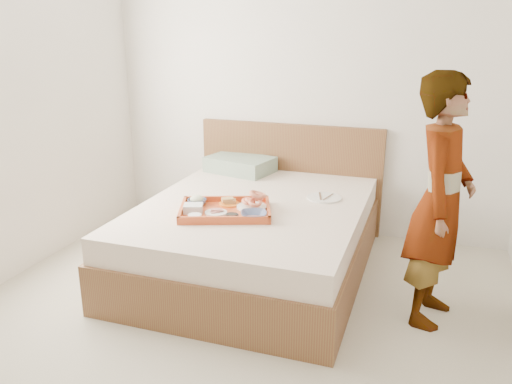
{
  "coord_description": "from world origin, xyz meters",
  "views": [
    {
      "loc": [
        1.06,
        -2.37,
        1.74
      ],
      "look_at": [
        -0.06,
        0.9,
        0.65
      ],
      "focal_mm": 36.24,
      "sensor_mm": 36.0,
      "label": 1
    }
  ],
  "objects_px": {
    "tray": "(225,210)",
    "dinner_plate": "(324,198)",
    "bed": "(254,237)",
    "person": "(441,202)"
  },
  "relations": [
    {
      "from": "tray",
      "to": "dinner_plate",
      "type": "distance_m",
      "value": 0.79
    },
    {
      "from": "bed",
      "to": "dinner_plate",
      "type": "height_order",
      "value": "dinner_plate"
    },
    {
      "from": "bed",
      "to": "tray",
      "type": "distance_m",
      "value": 0.42
    },
    {
      "from": "bed",
      "to": "tray",
      "type": "xyz_separation_m",
      "value": [
        -0.11,
        -0.27,
        0.29
      ]
    },
    {
      "from": "bed",
      "to": "dinner_plate",
      "type": "bearing_deg",
      "value": 30.53
    },
    {
      "from": "tray",
      "to": "dinner_plate",
      "type": "height_order",
      "value": "tray"
    },
    {
      "from": "dinner_plate",
      "to": "person",
      "type": "relative_size",
      "value": 0.17
    },
    {
      "from": "bed",
      "to": "tray",
      "type": "bearing_deg",
      "value": -112.75
    },
    {
      "from": "dinner_plate",
      "to": "person",
      "type": "distance_m",
      "value": 1.0
    },
    {
      "from": "tray",
      "to": "person",
      "type": "relative_size",
      "value": 0.4
    }
  ]
}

